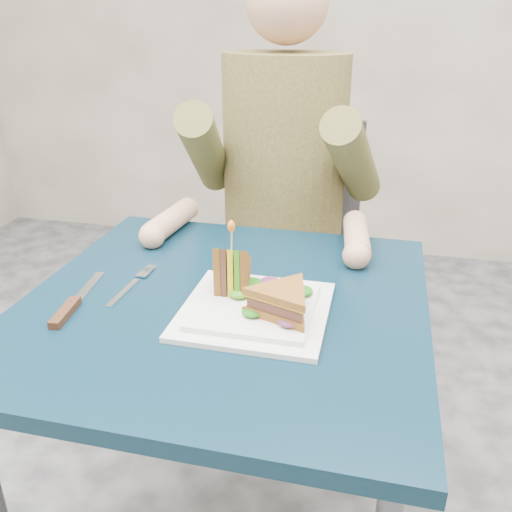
% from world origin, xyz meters
% --- Properties ---
extents(table, '(0.75, 0.75, 0.73)m').
position_xyz_m(table, '(0.00, 0.00, 0.65)').
color(table, black).
rests_on(table, ground).
extents(chair, '(0.42, 0.40, 0.93)m').
position_xyz_m(chair, '(0.00, 0.69, 0.54)').
color(chair, '#47474C').
rests_on(chair, ground).
extents(diner, '(0.54, 0.59, 0.74)m').
position_xyz_m(diner, '(-0.00, 0.58, 0.91)').
color(diner, brown).
rests_on(diner, chair).
extents(plate, '(0.26, 0.26, 0.02)m').
position_xyz_m(plate, '(0.07, -0.04, 0.74)').
color(plate, white).
rests_on(plate, table).
extents(sandwich_flat, '(0.18, 0.18, 0.05)m').
position_xyz_m(sandwich_flat, '(0.12, -0.06, 0.78)').
color(sandwich_flat, brown).
rests_on(sandwich_flat, plate).
extents(sandwich_upright, '(0.09, 0.14, 0.14)m').
position_xyz_m(sandwich_upright, '(0.01, 0.01, 0.78)').
color(sandwich_upright, brown).
rests_on(sandwich_upright, plate).
extents(fork, '(0.03, 0.18, 0.01)m').
position_xyz_m(fork, '(-0.19, 0.00, 0.73)').
color(fork, silver).
rests_on(fork, table).
extents(knife, '(0.05, 0.22, 0.02)m').
position_xyz_m(knife, '(-0.26, -0.11, 0.74)').
color(knife, silver).
rests_on(knife, table).
extents(toothpick, '(0.01, 0.01, 0.06)m').
position_xyz_m(toothpick, '(0.01, 0.01, 0.85)').
color(toothpick, tan).
rests_on(toothpick, sandwich_upright).
extents(toothpick_frill, '(0.01, 0.01, 0.02)m').
position_xyz_m(toothpick_frill, '(0.01, 0.01, 0.88)').
color(toothpick_frill, orange).
rests_on(toothpick_frill, sandwich_upright).
extents(lettuce_spill, '(0.15, 0.13, 0.02)m').
position_xyz_m(lettuce_spill, '(0.07, -0.03, 0.76)').
color(lettuce_spill, '#337A14').
rests_on(lettuce_spill, plate).
extents(onion_ring, '(0.04, 0.04, 0.02)m').
position_xyz_m(onion_ring, '(0.08, -0.03, 0.77)').
color(onion_ring, '#9E4C7A').
rests_on(onion_ring, plate).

